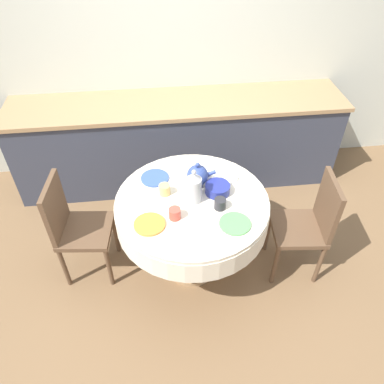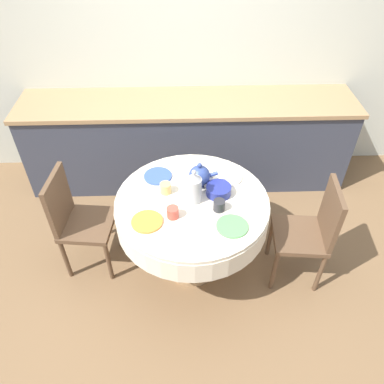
% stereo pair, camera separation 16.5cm
% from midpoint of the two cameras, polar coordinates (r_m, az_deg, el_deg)
% --- Properties ---
extents(ground_plane, '(12.00, 12.00, 0.00)m').
position_cam_midpoint_polar(ground_plane, '(3.30, 1.46, -11.13)').
color(ground_plane, brown).
extents(wall_back, '(7.00, 0.05, 2.60)m').
position_cam_midpoint_polar(wall_back, '(3.79, 0.50, 21.20)').
color(wall_back, beige).
rests_on(wall_back, ground_plane).
extents(kitchen_counter, '(3.24, 0.64, 0.92)m').
position_cam_midpoint_polar(kitchen_counter, '(3.88, 0.63, 7.69)').
color(kitchen_counter, '#383D4C').
rests_on(kitchen_counter, ground_plane).
extents(dining_table, '(1.14, 1.14, 0.77)m').
position_cam_midpoint_polar(dining_table, '(2.82, 1.68, -3.25)').
color(dining_table, tan).
rests_on(dining_table, ground_plane).
extents(chair_left, '(0.44, 0.44, 0.93)m').
position_cam_midpoint_polar(chair_left, '(3.03, 19.21, -5.50)').
color(chair_left, brown).
rests_on(chair_left, ground_plane).
extents(chair_right, '(0.44, 0.44, 0.93)m').
position_cam_midpoint_polar(chair_right, '(3.06, -15.69, -3.86)').
color(chair_right, brown).
rests_on(chair_right, ground_plane).
extents(plate_near_left, '(0.22, 0.22, 0.01)m').
position_cam_midpoint_polar(plate_near_left, '(2.57, -5.04, -4.57)').
color(plate_near_left, orange).
rests_on(plate_near_left, dining_table).
extents(cup_near_left, '(0.08, 0.08, 0.08)m').
position_cam_midpoint_polar(cup_near_left, '(2.58, -1.12, -3.19)').
color(cup_near_left, '#CC4C3D').
rests_on(cup_near_left, dining_table).
extents(plate_near_right, '(0.22, 0.22, 0.01)m').
position_cam_midpoint_polar(plate_near_right, '(2.56, 8.00, -5.24)').
color(plate_near_right, '#5BA85B').
rests_on(plate_near_right, dining_table).
extents(cup_near_right, '(0.08, 0.08, 0.08)m').
position_cam_midpoint_polar(cup_near_right, '(2.64, 5.95, -2.08)').
color(cup_near_right, '#28282D').
rests_on(cup_near_right, dining_table).
extents(plate_far_left, '(0.22, 0.22, 0.01)m').
position_cam_midpoint_polar(plate_far_left, '(2.93, -3.62, 2.40)').
color(plate_far_left, '#3856AD').
rests_on(plate_far_left, dining_table).
extents(cup_far_left, '(0.08, 0.08, 0.08)m').
position_cam_midpoint_polar(cup_far_left, '(2.76, -2.34, 0.55)').
color(cup_far_left, '#DBB766').
rests_on(cup_far_left, dining_table).
extents(plate_far_right, '(0.22, 0.22, 0.01)m').
position_cam_midpoint_polar(plate_far_right, '(2.93, 7.11, 2.22)').
color(plate_far_right, white).
rests_on(plate_far_right, dining_table).
extents(cup_far_right, '(0.08, 0.08, 0.08)m').
position_cam_midpoint_polar(cup_far_right, '(2.84, 4.05, 1.77)').
color(cup_far_right, white).
rests_on(cup_far_right, dining_table).
extents(coffee_carafe, '(0.11, 0.11, 0.28)m').
position_cam_midpoint_polar(coffee_carafe, '(2.64, 2.09, 0.54)').
color(coffee_carafe, '#B2B2B7').
rests_on(coffee_carafe, dining_table).
extents(teapot, '(0.22, 0.16, 0.21)m').
position_cam_midpoint_polar(teapot, '(2.79, 2.86, 2.45)').
color(teapot, '#33478E').
rests_on(teapot, dining_table).
extents(fruit_bowl, '(0.18, 0.18, 0.07)m').
position_cam_midpoint_polar(fruit_bowl, '(2.77, 5.78, 0.24)').
color(fruit_bowl, navy).
rests_on(fruit_bowl, dining_table).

